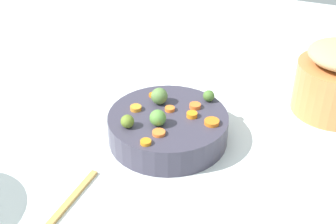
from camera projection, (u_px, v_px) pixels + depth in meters
The scene contains 15 objects.
tabletop at pixel (155, 145), 1.13m from camera, with size 2.40×2.40×0.02m, color silver.
serving_bowl_carrots at pixel (168, 127), 1.12m from camera, with size 0.30×0.30×0.07m, color #393646.
metal_pot at pixel (335, 88), 1.22m from camera, with size 0.22×0.22×0.14m, color #CB7A40.
carrot_slice_0 at pixel (212, 122), 1.07m from camera, with size 0.04×0.04×0.01m, color orange.
carrot_slice_1 at pixel (154, 95), 1.18m from camera, with size 0.02×0.02×0.01m, color orange.
carrot_slice_2 at pixel (159, 133), 1.03m from camera, with size 0.03×0.03×0.01m, color orange.
carrot_slice_3 at pixel (136, 108), 1.12m from camera, with size 0.03×0.03×0.01m, color orange.
carrot_slice_4 at pixel (192, 115), 1.09m from camera, with size 0.03×0.03×0.01m, color orange.
carrot_slice_5 at pixel (146, 142), 1.00m from camera, with size 0.03×0.03×0.01m, color orange.
carrot_slice_6 at pixel (170, 109), 1.12m from camera, with size 0.02×0.02×0.01m, color orange.
carrot_slice_7 at pixel (195, 106), 1.13m from camera, with size 0.03×0.03×0.01m, color orange.
brussels_sprout_0 at pixel (159, 96), 1.14m from camera, with size 0.04×0.04×0.04m, color #567B3D.
brussels_sprout_1 at pixel (209, 96), 1.15m from camera, with size 0.03×0.03×0.03m, color #466E2D.
brussels_sprout_2 at pixel (158, 118), 1.06m from camera, with size 0.04×0.04×0.04m, color #528638.
brussels_sprout_3 at pixel (127, 121), 1.05m from camera, with size 0.03×0.03×0.03m, color olive.
Camera 1 is at (-0.38, 0.82, 0.70)m, focal length 48.33 mm.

